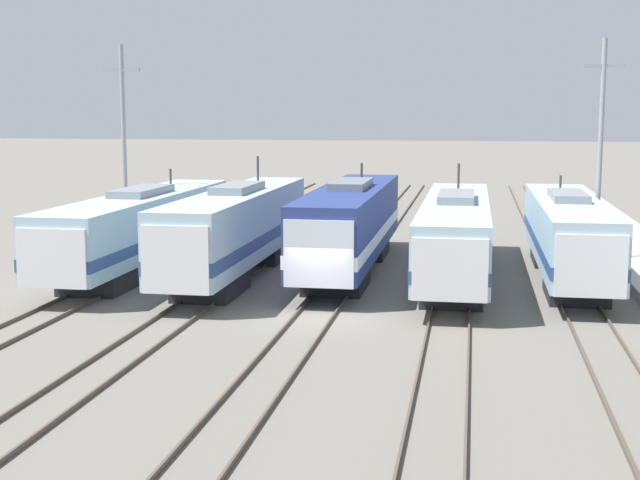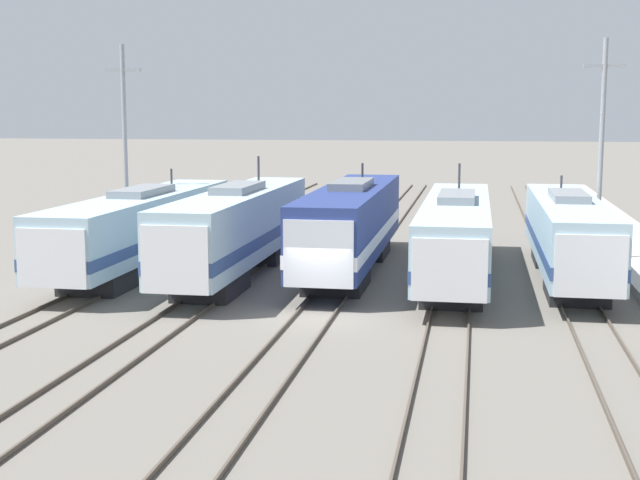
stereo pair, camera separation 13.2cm
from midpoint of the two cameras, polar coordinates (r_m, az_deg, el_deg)
The scene contains 13 objects.
ground_plane at distance 33.68m, azimuth -0.20°, elevation -4.90°, with size 400.00×400.00×0.00m, color #666059.
rail_pair_far_left at distance 36.75m, azimuth -15.80°, elevation -3.98°, with size 1.50×120.00×0.15m.
rail_pair_center_left at distance 34.88m, azimuth -8.35°, elevation -4.40°, with size 1.51×120.00×0.15m.
rail_pair_center at distance 33.67m, azimuth -0.20°, elevation -4.78°, with size 1.51×120.00×0.15m.
rail_pair_center_right at distance 33.17m, azimuth 8.37°, elevation -5.06°, with size 1.51×120.00×0.15m.
rail_pair_far_right at distance 33.42m, azimuth 17.02°, elevation -5.24°, with size 1.50×120.00×0.15m.
locomotive_far_left at distance 43.55m, azimuth -11.40°, elevation 0.72°, with size 3.10×19.15×4.65m.
locomotive_center_left at distance 41.09m, azimuth -5.35°, elevation 0.61°, with size 2.87×18.00×5.41m.
locomotive_center at distance 42.28m, azimuth 2.02°, elevation 0.89°, with size 3.00×18.18×4.98m.
locomotive_center_right at distance 40.80m, azimuth 8.78°, elevation 0.26°, with size 2.96×19.24×5.07m.
locomotive_far_right at distance 41.69m, azimuth 15.70°, elevation 0.25°, with size 2.83×17.68×4.50m.
catenary_tower_left at distance 49.66m, azimuth -12.30°, elevation 6.04°, with size 2.01×0.25×11.20m.
catenary_tower_right at distance 46.36m, azimuth 17.64°, elevation 5.69°, with size 2.01×0.25×11.20m.
Camera 2 is at (5.89, -32.26, 7.68)m, focal length 50.00 mm.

